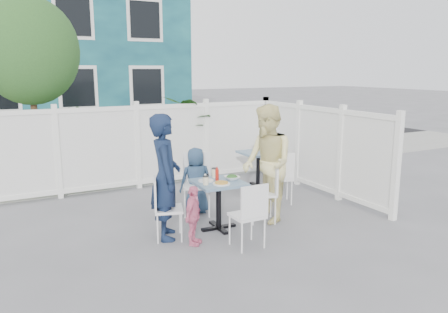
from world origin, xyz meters
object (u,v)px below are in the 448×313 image
woman (267,164)px  boy (196,181)px  spare_table (258,160)px  chair_near (250,211)px  man (165,177)px  chair_right (268,188)px  chair_left (163,204)px  toddler (193,216)px  chair_back (197,179)px  main_table (219,192)px

woman → boy: bearing=-126.4°
spare_table → chair_near: 3.02m
man → woman: size_ratio=0.96×
chair_right → woman: (0.00, 0.03, 0.36)m
chair_left → chair_near: bearing=64.4°
chair_left → toddler: 0.48m
toddler → woman: bearing=-32.5°
chair_left → chair_back: 1.18m
woman → toddler: size_ratio=2.22×
spare_table → boy: bearing=-153.1°
spare_table → chair_right: bearing=-118.0°
chair_back → chair_left: bearing=67.8°
chair_back → man: size_ratio=0.57×
spare_table → chair_near: size_ratio=0.81×
spare_table → chair_right: (-0.92, -1.73, -0.02)m
spare_table → man: 3.00m
chair_near → man: 1.24m
chair_right → chair_back: 1.16m
main_table → chair_left: (-0.83, 0.02, -0.05)m
spare_table → toddler: size_ratio=0.88×
chair_near → toddler: bearing=142.1°
chair_back → main_table: bearing=112.7°
chair_left → chair_right: bearing=106.0°
spare_table → chair_near: bearing=-124.0°
chair_right → woman: size_ratio=0.51×
chair_left → man: bearing=141.4°
chair_back → chair_near: 1.63m
chair_left → woman: 1.69m
chair_left → woman: size_ratio=0.48×
toddler → chair_back: bearing=16.7°
chair_back → woman: (0.78, -0.83, 0.32)m
chair_right → spare_table: bearing=-5.1°
toddler → chair_right: bearing=-33.7°
chair_back → man: man is taller
chair_near → boy: 1.63m
man → woman: 1.58m
chair_left → chair_right: size_ratio=0.95×
chair_back → chair_near: (0.00, -1.63, -0.06)m
chair_back → boy: 0.04m
main_table → spare_table: (1.73, 1.69, -0.01)m
chair_right → chair_near: size_ratio=1.04×
chair_back → toddler: bearing=88.4°
main_table → spare_table: 2.41m
chair_back → boy: size_ratio=0.91×
spare_table → woman: bearing=-118.4°
boy → toddler: boy is taller
spare_table → woman: (-0.92, -1.70, 0.35)m
chair_near → toddler: chair_near is taller
chair_back → woman: woman is taller
man → boy: size_ratio=1.61×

